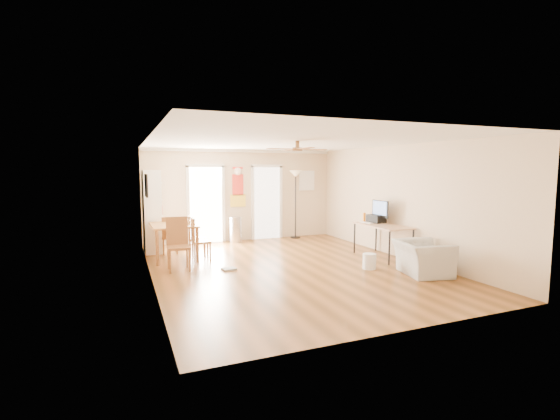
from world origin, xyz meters
name	(u,v)px	position (x,y,z in m)	size (l,w,h in m)	color
floor	(291,268)	(0.00, 0.00, 0.00)	(7.00, 7.00, 0.00)	brown
ceiling	(291,141)	(0.00, 0.00, 2.60)	(5.50, 7.00, 0.00)	silver
wall_back	(242,195)	(0.00, 3.50, 1.30)	(5.50, 0.04, 2.60)	beige
wall_front	(406,230)	(0.00, -3.50, 1.30)	(5.50, 0.04, 2.60)	beige
wall_left	(150,211)	(-2.75, 0.00, 1.30)	(0.04, 7.00, 2.60)	beige
wall_right	(400,201)	(2.75, 0.00, 1.30)	(0.04, 7.00, 2.60)	beige
crown_molding	(291,143)	(0.00, 0.00, 2.56)	(5.50, 7.00, 0.08)	white
kitchen_doorway	(206,205)	(-1.05, 3.48, 1.05)	(0.90, 0.10, 2.10)	white
bathroom_doorway	(267,203)	(0.75, 3.48, 1.05)	(0.80, 0.10, 2.10)	white
wall_decal	(238,187)	(-0.13, 3.48, 1.55)	(0.46, 0.03, 1.10)	red
ac_grille	(307,181)	(2.05, 3.47, 1.70)	(0.50, 0.04, 0.60)	white
framed_poster	(146,185)	(-2.73, 1.40, 1.70)	(0.04, 0.66, 0.48)	black
ceiling_fan	(297,149)	(0.00, -0.30, 2.43)	(1.24, 1.24, 0.20)	#593819
bookshelf	(152,211)	(-2.53, 2.79, 1.01)	(0.40, 0.91, 2.02)	white
dining_table	(173,240)	(-2.15, 1.95, 0.40)	(0.96, 1.61, 0.80)	olive
dining_chair_right_a	(197,236)	(-1.60, 1.84, 0.48)	(0.39, 0.39, 0.95)	#9B6632
dining_chair_right_b	(201,239)	(-1.60, 1.35, 0.48)	(0.40, 0.40, 0.96)	#AD7A37
dining_chair_near	(178,244)	(-2.19, 0.65, 0.53)	(0.44, 0.44, 1.07)	#965C30
dining_chair_far	(170,235)	(-2.17, 2.38, 0.45)	(0.37, 0.37, 0.91)	#955E30
trash_can	(235,230)	(-0.28, 3.23, 0.36)	(0.33, 0.33, 0.72)	silver
torchiere_lamp	(296,204)	(1.57, 3.24, 1.00)	(0.38, 0.38, 2.01)	black
computer_desk	(382,241)	(2.34, 0.08, 0.38)	(0.71, 1.42, 0.76)	tan
imac	(380,212)	(2.47, 0.35, 1.03)	(0.08, 0.58, 0.54)	black
keyboard	(366,223)	(2.20, 0.51, 0.77)	(0.12, 0.36, 0.01)	white
printer	(376,219)	(2.45, 0.47, 0.86)	(0.32, 0.37, 0.19)	black
orange_bottle	(364,217)	(2.30, 0.75, 0.87)	(0.07, 0.07, 0.21)	orange
wastebasket_a	(369,261)	(1.46, -0.70, 0.16)	(0.27, 0.27, 0.32)	silver
floor_cloth	(229,269)	(-1.25, 0.29, 0.02)	(0.27, 0.22, 0.04)	gray
armchair	(423,258)	(2.15, -1.46, 0.32)	(0.99, 0.87, 0.65)	#ACADA7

